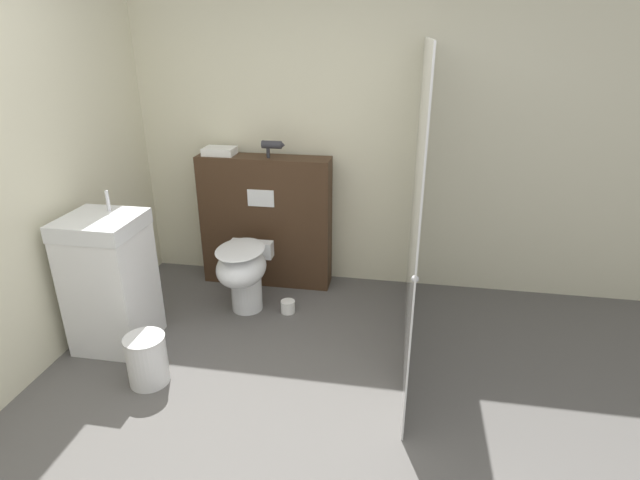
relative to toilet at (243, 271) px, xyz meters
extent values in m
plane|color=#565451|center=(0.49, -1.50, -0.35)|extent=(12.00, 12.00, 0.00)
cube|color=beige|center=(0.49, 0.75, 0.90)|extent=(8.00, 0.06, 2.50)
cube|color=#3D2819|center=(0.03, 0.55, 0.20)|extent=(1.10, 0.24, 1.12)
cube|color=white|center=(0.03, 0.43, 0.45)|extent=(0.22, 0.01, 0.14)
cube|color=silver|center=(1.25, -0.22, 0.65)|extent=(0.01, 1.88, 2.02)
sphere|color=#B2B2B7|center=(1.25, -1.13, 0.61)|extent=(0.04, 0.04, 0.04)
cylinder|color=white|center=(0.00, 0.04, -0.17)|extent=(0.24, 0.24, 0.38)
ellipsoid|color=white|center=(0.00, -0.04, 0.05)|extent=(0.37, 0.47, 0.27)
ellipsoid|color=white|center=(0.00, -0.04, 0.20)|extent=(0.36, 0.47, 0.02)
cube|color=white|center=(0.00, 0.23, 0.09)|extent=(0.34, 0.10, 0.13)
cube|color=white|center=(-0.76, -0.55, 0.07)|extent=(0.48, 0.46, 0.84)
cube|color=white|center=(-0.76, -0.55, 0.54)|extent=(0.49, 0.47, 0.11)
cylinder|color=silver|center=(-0.76, -0.43, 0.66)|extent=(0.02, 0.02, 0.14)
cylinder|color=#2D2D33|center=(0.12, 0.52, 0.87)|extent=(0.16, 0.06, 0.06)
cone|color=#2D2D33|center=(0.21, 0.52, 0.87)|extent=(0.03, 0.05, 0.05)
cylinder|color=#2D2D33|center=(0.09, 0.52, 0.81)|extent=(0.03, 0.03, 0.10)
cube|color=white|center=(-0.33, 0.56, 0.79)|extent=(0.25, 0.19, 0.06)
cylinder|color=white|center=(0.33, 0.04, -0.30)|extent=(0.11, 0.11, 0.10)
cylinder|color=silver|center=(-0.33, -0.93, -0.20)|extent=(0.25, 0.25, 0.32)
cylinder|color=silver|center=(-0.33, -0.93, -0.03)|extent=(0.25, 0.25, 0.01)
camera|label=1|loc=(1.17, -3.28, 1.69)|focal=28.00mm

